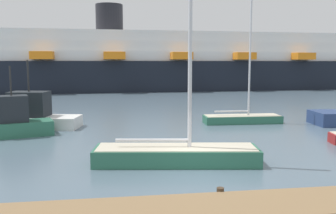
# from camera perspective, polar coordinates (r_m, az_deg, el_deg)

# --- Properties ---
(ground_plane) EXTENTS (600.00, 600.00, 0.00)m
(ground_plane) POSITION_cam_1_polar(r_m,az_deg,el_deg) (15.11, 4.89, -10.70)
(ground_plane) COLOR slate
(dock_pier) EXTENTS (23.86, 2.28, 0.57)m
(dock_pier) POSITION_cam_1_polar(r_m,az_deg,el_deg) (11.18, 9.95, -16.05)
(dock_pier) COLOR olive
(dock_pier) RESTS_ON ground_plane
(sailboat_0) EXTENTS (7.64, 2.86, 11.06)m
(sailboat_0) POSITION_cam_1_polar(r_m,az_deg,el_deg) (16.51, 1.36, -7.11)
(sailboat_0) COLOR #2D6B51
(sailboat_0) RESTS_ON ground_plane
(sailboat_2) EXTENTS (5.89, 1.75, 9.45)m
(sailboat_2) POSITION_cam_1_polar(r_m,az_deg,el_deg) (27.95, 11.72, -1.60)
(sailboat_2) COLOR #2D6B51
(sailboat_2) RESTS_ON ground_plane
(fishing_boat_1) EXTENTS (6.57, 3.35, 4.76)m
(fishing_boat_1) POSITION_cam_1_polar(r_m,az_deg,el_deg) (27.07, -20.67, -1.16)
(fishing_boat_1) COLOR white
(fishing_boat_1) RESTS_ON ground_plane
(fishing_boat_2) EXTENTS (5.53, 3.32, 4.39)m
(fishing_boat_2) POSITION_cam_1_polar(r_m,az_deg,el_deg) (24.41, -23.81, -2.30)
(fishing_boat_2) COLOR #2D6B51
(fishing_boat_2) RESTS_ON ground_plane
(cruise_ship) EXTENTS (87.50, 16.89, 13.84)m
(cruise_ship) POSITION_cam_1_polar(r_m,az_deg,el_deg) (62.69, 5.28, 6.89)
(cruise_ship) COLOR black
(cruise_ship) RESTS_ON ground_plane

